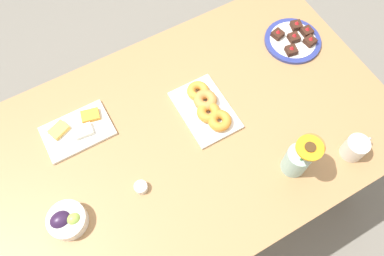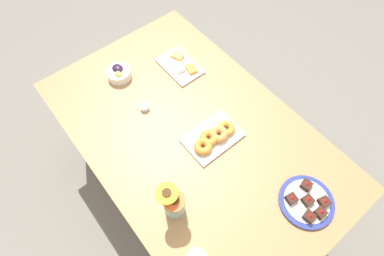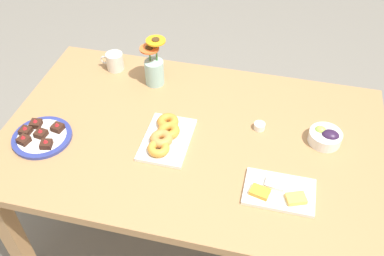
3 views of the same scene
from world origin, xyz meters
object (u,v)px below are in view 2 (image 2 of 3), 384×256
(flower_vase, at_px, (174,204))
(croissant_platter, at_px, (213,137))
(jam_cup_honey, at_px, (144,107))
(dining_table, at_px, (192,140))
(dessert_plate, at_px, (307,202))
(cheese_platter, at_px, (180,65))
(grape_bowl, at_px, (119,73))

(flower_vase, bearing_deg, croissant_platter, 113.44)
(jam_cup_honey, height_order, flower_vase, flower_vase)
(dining_table, distance_m, dessert_plate, 0.63)
(cheese_platter, relative_size, dessert_plate, 1.06)
(grape_bowl, relative_size, cheese_platter, 0.51)
(grape_bowl, xyz_separation_m, dessert_plate, (1.15, 0.26, -0.02))
(grape_bowl, distance_m, cheese_platter, 0.35)
(dining_table, relative_size, croissant_platter, 5.71)
(dessert_plate, height_order, flower_vase, flower_vase)
(cheese_platter, distance_m, dessert_plate, 0.99)
(cheese_platter, bearing_deg, dining_table, -30.29)
(flower_vase, bearing_deg, grape_bowl, 164.80)
(dining_table, distance_m, grape_bowl, 0.56)
(grape_bowl, relative_size, dessert_plate, 0.54)
(jam_cup_honey, bearing_deg, cheese_platter, 108.97)
(grape_bowl, height_order, jam_cup_honey, grape_bowl)
(croissant_platter, xyz_separation_m, jam_cup_honey, (-0.37, -0.16, -0.01))
(dessert_plate, bearing_deg, cheese_platter, 176.76)
(dining_table, relative_size, flower_vase, 6.82)
(dining_table, bearing_deg, flower_vase, -50.10)
(croissant_platter, bearing_deg, flower_vase, -66.56)
(jam_cup_honey, bearing_deg, croissant_platter, 23.55)
(croissant_platter, relative_size, jam_cup_honey, 5.83)
(cheese_platter, bearing_deg, croissant_platter, -19.18)
(grape_bowl, bearing_deg, cheese_platter, 63.20)
(croissant_platter, distance_m, jam_cup_honey, 0.40)
(jam_cup_honey, relative_size, flower_vase, 0.20)
(croissant_platter, height_order, dessert_plate, dessert_plate)
(grape_bowl, distance_m, croissant_platter, 0.66)
(croissant_platter, bearing_deg, grape_bowl, -167.16)
(dessert_plate, bearing_deg, dining_table, -164.47)
(croissant_platter, height_order, jam_cup_honey, croissant_platter)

